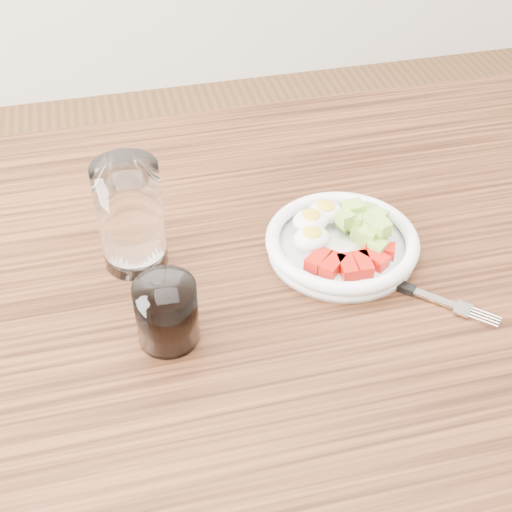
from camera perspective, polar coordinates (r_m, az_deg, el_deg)
The scene contains 5 objects.
dining_table at distance 1.03m, azimuth 0.68°, elevation -5.74°, with size 1.50×0.90×0.77m.
bowl at distance 0.99m, azimuth 6.86°, elevation 1.28°, with size 0.21×0.21×0.06m.
fork at distance 0.96m, azimuth 11.32°, elevation -2.31°, with size 0.17×0.16×0.01m.
water_glass at distance 0.95m, azimuth -10.01°, elevation 3.17°, with size 0.09×0.09×0.15m, color white.
coffee_glass at distance 0.86m, azimuth -7.15°, elevation -4.55°, with size 0.08×0.08×0.09m.
Camera 1 is at (-0.18, -0.68, 1.42)m, focal length 50.00 mm.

